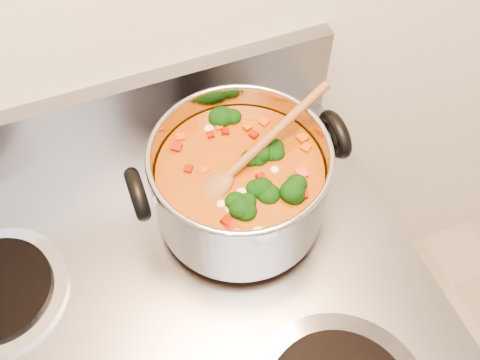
% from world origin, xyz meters
% --- Properties ---
extents(stockpot, '(0.31, 0.25, 0.15)m').
position_xyz_m(stockpot, '(0.19, 1.31, 1.00)').
color(stockpot, '#ADADB6').
rests_on(stockpot, electric_range).
extents(wooden_spoon, '(0.24, 0.11, 0.08)m').
position_xyz_m(wooden_spoon, '(0.20, 1.32, 1.05)').
color(wooden_spoon, brown).
rests_on(wooden_spoon, stockpot).
extents(cooktop_crumbs, '(0.32, 0.18, 0.01)m').
position_xyz_m(cooktop_crumbs, '(0.25, 1.37, 0.92)').
color(cooktop_crumbs, black).
rests_on(cooktop_crumbs, electric_range).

